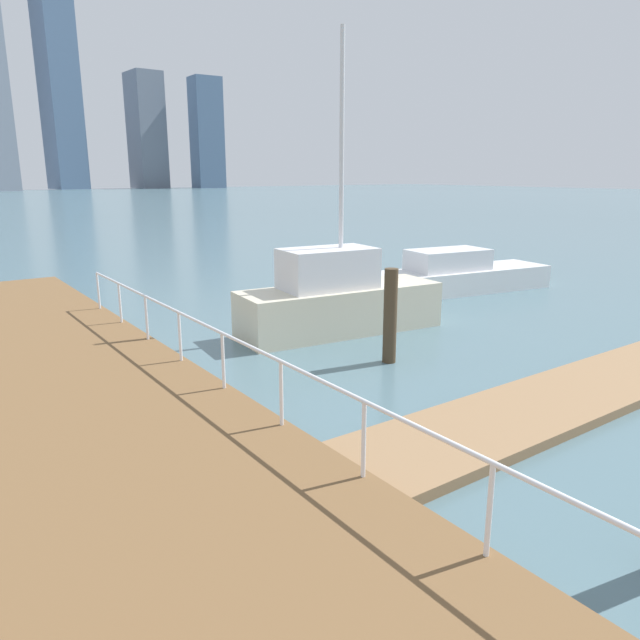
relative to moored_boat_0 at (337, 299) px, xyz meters
The scene contains 9 objects.
ground_plane 2.53m from the moored_boat_0, 140.82° to the left, with size 300.00×300.00×0.00m, color slate.
floating_dock 6.84m from the moored_boat_0, 77.05° to the right, with size 13.70×2.00×0.18m, color #93704C.
boardwalk_railing 10.41m from the moored_boat_0, 118.57° to the right, with size 0.06×28.16×1.08m.
dock_piling_2 2.89m from the moored_boat_0, 102.69° to the right, with size 0.31×0.31×2.18m, color #473826.
moored_boat_0 is the anchor object (origin of this frame).
moored_boat_3 7.25m from the moored_boat_0, 16.19° to the left, with size 7.51×3.04×1.57m.
skyline_tower_3 160.75m from the moored_boat_0, 79.42° to the left, with size 7.39×11.28×71.79m, color slate.
skyline_tower_4 160.15m from the moored_boat_0, 71.89° to the left, with size 7.48×10.12×30.14m, color slate.
skyline_tower_5 157.14m from the moored_boat_0, 66.12° to the left, with size 7.61×6.52×29.05m, color slate.
Camera 1 is at (-7.67, 6.01, 4.27)m, focal length 33.18 mm.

